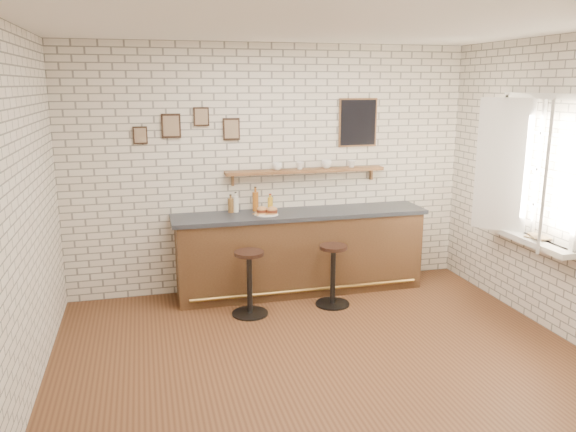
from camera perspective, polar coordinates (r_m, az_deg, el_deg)
The scene contains 21 objects.
ground at distance 5.53m, azimuth 3.30°, elevation -13.86°, with size 5.00×5.00×0.00m, color brown.
bar_counter at distance 6.93m, azimuth 1.26°, elevation -3.64°, with size 3.10×0.65×1.01m.
sandwich_plate at distance 6.65m, azimuth -2.23°, elevation 0.18°, with size 0.28×0.28×0.01m, color white.
ciabatta_sandwich at distance 6.64m, azimuth -2.14°, elevation 0.58°, with size 0.25×0.17×0.08m.
potato_chips at distance 6.65m, azimuth -2.36°, elevation 0.24°, with size 0.25×0.18×0.00m.
bitters_bottle_brown at distance 6.79m, azimuth -5.83°, elevation 1.11°, with size 0.07×0.07×0.22m.
bitters_bottle_white at distance 6.79m, azimuth -5.32°, elevation 1.23°, with size 0.06×0.06×0.25m.
bitters_bottle_amber at distance 6.83m, azimuth -3.32°, elevation 1.52°, with size 0.07×0.07×0.30m.
condiment_bottle_yellow at distance 6.88m, azimuth -1.81°, elevation 1.30°, with size 0.06×0.06×0.20m.
bar_stool_left at distance 6.27m, azimuth -3.93°, elevation -6.60°, with size 0.41×0.41×0.73m.
bar_stool_right at distance 6.54m, azimuth 4.59°, elevation -5.82°, with size 0.42×0.42×0.72m.
wall_shelf at distance 6.94m, azimuth 1.81°, elevation 4.61°, with size 2.00×0.18×0.18m.
shelf_cup_a at distance 6.83m, azimuth -1.13°, elevation 5.07°, with size 0.12×0.12×0.10m, color white.
shelf_cup_b at distance 6.91m, azimuth 1.21°, elevation 5.14°, with size 0.10×0.10×0.09m, color white.
shelf_cup_c at distance 7.00m, azimuth 3.93°, elevation 5.28°, with size 0.13×0.13×0.10m, color white.
shelf_cup_d at distance 7.12m, azimuth 6.48°, elevation 5.29°, with size 0.10×0.10×0.09m, color white.
back_wall_decor at distance 6.90m, azimuth 0.26°, elevation 9.32°, with size 2.96×0.02×0.56m.
window_sill at distance 6.55m, azimuth 23.00°, elevation -2.14°, with size 0.20×1.35×0.06m.
casement_window at distance 6.38m, azimuth 23.30°, elevation 4.34°, with size 0.40×1.30×1.56m.
book_lower at distance 6.43m, azimuth 23.58°, elevation -2.10°, with size 0.15×0.20×0.02m, color tan.
book_upper at distance 6.44m, azimuth 23.49°, elevation -1.90°, with size 0.18×0.25×0.02m, color tan.
Camera 1 is at (-1.53, -4.68, 2.52)m, focal length 35.00 mm.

